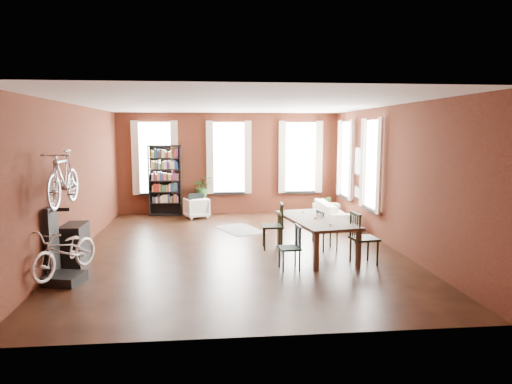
{
  "coord_description": "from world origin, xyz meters",
  "views": [
    {
      "loc": [
        -0.57,
        -10.03,
        2.62
      ],
      "look_at": [
        0.48,
        0.6,
        1.2
      ],
      "focal_mm": 32.0,
      "sensor_mm": 36.0,
      "label": 1
    }
  ],
  "objects": [
    {
      "name": "plant_small",
      "position": [
        2.78,
        0.04,
        0.07
      ],
      "size": [
        0.3,
        0.42,
        0.14
      ],
      "primitive_type": "imported",
      "rotation": [
        0.0,
        0.0,
        0.3
      ],
      "color": "#2C5F26",
      "rests_on": "ground"
    },
    {
      "name": "cream_sofa",
      "position": [
        2.95,
        2.6,
        0.41
      ],
      "size": [
        0.61,
        2.08,
        0.81
      ],
      "primitive_type": "imported",
      "rotation": [
        0.0,
        0.0,
        1.57
      ],
      "color": "beige",
      "rests_on": "ground"
    },
    {
      "name": "bike_wall_rack",
      "position": [
        -3.4,
        -1.8,
        0.65
      ],
      "size": [
        0.16,
        0.6,
        1.3
      ],
      "primitive_type": "cube",
      "color": "black",
      "rests_on": "ground"
    },
    {
      "name": "bike_trainer",
      "position": [
        -3.12,
        -2.11,
        0.08
      ],
      "size": [
        0.69,
        0.69,
        0.17
      ],
      "primitive_type": "cube",
      "rotation": [
        0.0,
        0.0,
        -0.24
      ],
      "color": "black",
      "rests_on": "ground"
    },
    {
      "name": "dining_chair_b",
      "position": [
        0.79,
        -0.09,
        0.51
      ],
      "size": [
        0.5,
        0.5,
        1.03
      ],
      "primitive_type": "cube",
      "rotation": [
        0.0,
        0.0,
        -1.62
      ],
      "color": "black",
      "rests_on": "ground"
    },
    {
      "name": "white_armchair",
      "position": [
        -1.03,
        3.78,
        0.34
      ],
      "size": [
        0.83,
        0.81,
        0.68
      ],
      "primitive_type": "imported",
      "rotation": [
        0.0,
        0.0,
        3.5
      ],
      "color": "white",
      "rests_on": "ground"
    },
    {
      "name": "striped_rug",
      "position": [
        0.19,
        1.93,
        0.01
      ],
      "size": [
        1.38,
        1.67,
        0.01
      ],
      "primitive_type": "cube",
      "rotation": [
        0.0,
        0.0,
        0.39
      ],
      "color": "black",
      "rests_on": "ground"
    },
    {
      "name": "plant_on_stand",
      "position": [
        -0.85,
        4.33,
        0.82
      ],
      "size": [
        0.76,
        0.8,
        0.52
      ],
      "primitive_type": "imported",
      "rotation": [
        0.0,
        0.0,
        0.28
      ],
      "color": "#335E25",
      "rests_on": "plant_stand"
    },
    {
      "name": "console_table",
      "position": [
        -3.28,
        -0.9,
        0.4
      ],
      "size": [
        0.4,
        0.8,
        0.8
      ],
      "primitive_type": "cube",
      "color": "black",
      "rests_on": "ground"
    },
    {
      "name": "dining_chair_a",
      "position": [
        0.89,
        -1.7,
        0.42
      ],
      "size": [
        0.42,
        0.42,
        0.85
      ],
      "primitive_type": "cube",
      "rotation": [
        0.0,
        0.0,
        -1.48
      ],
      "color": "#183536",
      "rests_on": "ground"
    },
    {
      "name": "bicycle_floor",
      "position": [
        -3.09,
        -2.09,
        0.95
      ],
      "size": [
        0.82,
        0.97,
        1.56
      ],
      "primitive_type": "imported",
      "rotation": [
        0.0,
        0.0,
        -0.4
      ],
      "color": "silver",
      "rests_on": "bike_trainer"
    },
    {
      "name": "plant_stand",
      "position": [
        -0.86,
        4.3,
        0.28
      ],
      "size": [
        0.33,
        0.33,
        0.56
      ],
      "primitive_type": "cube",
      "rotation": [
        0.0,
        0.0,
        -0.19
      ],
      "color": "black",
      "rests_on": "ground"
    },
    {
      "name": "room",
      "position": [
        0.25,
        0.62,
        2.14
      ],
      "size": [
        9.0,
        9.04,
        3.22
      ],
      "color": "black",
      "rests_on": "ground"
    },
    {
      "name": "plant_by_sofa",
      "position": [
        3.03,
        3.84,
        0.13
      ],
      "size": [
        0.51,
        0.67,
        0.26
      ],
      "primitive_type": "imported",
      "rotation": [
        0.0,
        0.0,
        -0.35
      ],
      "color": "#305E25",
      "rests_on": "ground"
    },
    {
      "name": "bicycle_hung",
      "position": [
        -3.15,
        -1.8,
        2.13
      ],
      "size": [
        0.47,
        1.0,
        1.66
      ],
      "primitive_type": "imported",
      "color": "#A5A8AD",
      "rests_on": "bike_wall_rack"
    },
    {
      "name": "bookshelf",
      "position": [
        -2.0,
        4.3,
        1.1
      ],
      "size": [
        1.0,
        0.32,
        2.2
      ],
      "primitive_type": "cube",
      "color": "black",
      "rests_on": "ground"
    },
    {
      "name": "dining_table",
      "position": [
        1.62,
        -0.71,
        0.39
      ],
      "size": [
        1.45,
        2.46,
        0.79
      ],
      "primitive_type": "cube",
      "rotation": [
        0.0,
        0.0,
        0.18
      ],
      "color": "brown",
      "rests_on": "ground"
    },
    {
      "name": "dining_chair_c",
      "position": [
        2.43,
        -1.48,
        0.52
      ],
      "size": [
        0.55,
        0.55,
        1.04
      ],
      "primitive_type": "cube",
      "rotation": [
        0.0,
        0.0,
        1.72
      ],
      "color": "black",
      "rests_on": "ground"
    },
    {
      "name": "dining_chair_d",
      "position": [
        1.98,
        -0.32,
        0.44
      ],
      "size": [
        0.48,
        0.48,
        0.88
      ],
      "primitive_type": "cube",
      "rotation": [
        0.0,
        0.0,
        1.77
      ],
      "color": "#193838",
      "rests_on": "ground"
    }
  ]
}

